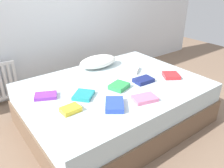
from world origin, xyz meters
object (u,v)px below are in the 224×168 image
(textbook_white, at_px, (133,70))
(textbook_purple, at_px, (46,96))
(pillow, at_px, (98,62))
(textbook_yellow, at_px, (71,109))
(textbook_teal, at_px, (84,95))
(textbook_navy, at_px, (143,80))
(textbook_blue, at_px, (114,105))
(bed, at_px, (115,103))
(textbook_red, at_px, (171,75))
(textbook_green, at_px, (119,86))
(textbook_pink, at_px, (145,98))

(textbook_white, xyz_separation_m, textbook_purple, (-1.14, 0.03, -0.00))
(pillow, distance_m, textbook_yellow, 1.09)
(textbook_yellow, bearing_deg, pillow, 40.62)
(textbook_teal, bearing_deg, textbook_purple, 104.89)
(textbook_navy, distance_m, textbook_white, 0.32)
(pillow, height_order, textbook_navy, pillow)
(textbook_yellow, xyz_separation_m, textbook_blue, (0.36, -0.18, 0.00))
(bed, bearing_deg, textbook_white, 19.90)
(bed, relative_size, textbook_red, 10.88)
(textbook_teal, relative_size, textbook_green, 1.07)
(textbook_blue, bearing_deg, pillow, 11.59)
(textbook_red, relative_size, textbook_purple, 0.86)
(textbook_teal, xyz_separation_m, textbook_purple, (-0.31, 0.22, -0.00))
(textbook_blue, xyz_separation_m, textbook_navy, (0.59, 0.22, -0.00))
(textbook_navy, bearing_deg, textbook_purple, 165.71)
(textbook_red, bearing_deg, textbook_blue, -139.99)
(textbook_teal, relative_size, textbook_red, 1.14)
(textbook_white, distance_m, textbook_pink, 0.72)
(textbook_pink, bearing_deg, textbook_navy, 62.15)
(textbook_teal, bearing_deg, bed, -35.02)
(textbook_navy, distance_m, textbook_purple, 1.09)
(textbook_blue, bearing_deg, textbook_navy, -32.39)
(textbook_yellow, bearing_deg, textbook_purple, 99.35)
(bed, relative_size, textbook_purple, 9.32)
(textbook_navy, distance_m, textbook_pink, 0.41)
(pillow, distance_m, textbook_red, 0.95)
(bed, height_order, textbook_blue, textbook_blue)
(textbook_yellow, height_order, textbook_blue, textbook_blue)
(textbook_green, relative_size, textbook_navy, 0.90)
(textbook_teal, bearing_deg, textbook_red, -51.74)
(textbook_teal, xyz_separation_m, textbook_green, (0.40, -0.07, 0.01))
(textbook_yellow, height_order, textbook_white, textbook_yellow)
(textbook_red, bearing_deg, textbook_white, 154.06)
(textbook_red, relative_size, textbook_white, 0.84)
(textbook_red, relative_size, textbook_green, 0.94)
(bed, height_order, textbook_pink, textbook_pink)
(textbook_yellow, xyz_separation_m, textbook_pink, (0.67, -0.26, -0.00))
(textbook_yellow, bearing_deg, bed, 14.91)
(textbook_red, xyz_separation_m, textbook_navy, (-0.36, 0.10, 0.00))
(pillow, xyz_separation_m, textbook_purple, (-0.88, -0.36, -0.06))
(textbook_green, height_order, textbook_blue, textbook_green)
(bed, distance_m, textbook_yellow, 0.74)
(textbook_red, bearing_deg, textbook_teal, -158.76)
(textbook_green, relative_size, textbook_white, 0.89)
(textbook_blue, height_order, textbook_pink, textbook_blue)
(bed, distance_m, textbook_blue, 0.55)
(textbook_yellow, distance_m, textbook_green, 0.64)
(textbook_red, relative_size, textbook_navy, 0.85)
(textbook_teal, distance_m, textbook_navy, 0.73)
(pillow, height_order, textbook_red, pillow)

